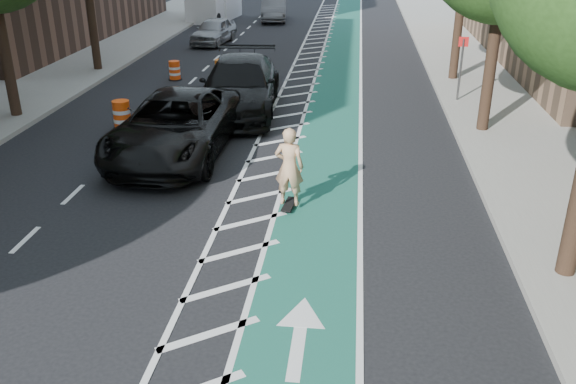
# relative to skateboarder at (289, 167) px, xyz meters

# --- Properties ---
(ground) EXTENTS (120.00, 120.00, 0.00)m
(ground) POSITION_rel_skateboarder_xyz_m (-2.30, -2.22, -1.06)
(ground) COLOR black
(ground) RESTS_ON ground
(bike_lane) EXTENTS (2.00, 90.00, 0.01)m
(bike_lane) POSITION_rel_skateboarder_xyz_m (0.70, 7.78, -1.06)
(bike_lane) COLOR #18544C
(bike_lane) RESTS_ON ground
(buffer_strip) EXTENTS (1.40, 90.00, 0.01)m
(buffer_strip) POSITION_rel_skateboarder_xyz_m (-0.80, 7.78, -1.06)
(buffer_strip) COLOR silver
(buffer_strip) RESTS_ON ground
(sidewalk_right) EXTENTS (5.00, 90.00, 0.15)m
(sidewalk_right) POSITION_rel_skateboarder_xyz_m (7.20, 7.78, -0.99)
(sidewalk_right) COLOR gray
(sidewalk_right) RESTS_ON ground
(curb_right) EXTENTS (0.12, 90.00, 0.16)m
(curb_right) POSITION_rel_skateboarder_xyz_m (4.75, 7.78, -0.98)
(curb_right) COLOR gray
(curb_right) RESTS_ON ground
(curb_left) EXTENTS (0.12, 90.00, 0.16)m
(curb_left) POSITION_rel_skateboarder_xyz_m (-9.35, 7.78, -0.98)
(curb_left) COLOR gray
(curb_left) RESTS_ON ground
(sign_post) EXTENTS (0.35, 0.08, 2.47)m
(sign_post) POSITION_rel_skateboarder_xyz_m (5.30, 9.78, 0.29)
(sign_post) COLOR #4C4C4C
(sign_post) RESTS_ON ground
(skateboard) EXTENTS (0.33, 0.85, 0.11)m
(skateboard) POSITION_rel_skateboarder_xyz_m (0.00, 0.00, -0.97)
(skateboard) COLOR black
(skateboard) RESTS_ON ground
(skateboarder) EXTENTS (0.74, 0.53, 1.90)m
(skateboarder) POSITION_rel_skateboarder_xyz_m (0.00, 0.00, 0.00)
(skateboarder) COLOR tan
(skateboarder) RESTS_ON skateboard
(suv_near) EXTENTS (3.08, 6.45, 1.78)m
(suv_near) POSITION_rel_skateboarder_xyz_m (-3.67, 3.31, -0.17)
(suv_near) COLOR black
(suv_near) RESTS_ON ground
(suv_far) EXTENTS (3.06, 6.62, 1.87)m
(suv_far) POSITION_rel_skateboarder_xyz_m (-2.64, 7.88, -0.13)
(suv_far) COLOR black
(suv_far) RESTS_ON ground
(car_silver) EXTENTS (2.16, 4.27, 1.39)m
(car_silver) POSITION_rel_skateboarder_xyz_m (-6.48, 20.82, -0.37)
(car_silver) COLOR gray
(car_silver) RESTS_ON ground
(car_grey) EXTENTS (2.15, 4.84, 1.55)m
(car_grey) POSITION_rel_skateboarder_xyz_m (-4.27, 29.67, -0.29)
(car_grey) COLOR slate
(car_grey) RESTS_ON ground
(box_truck) EXTENTS (2.93, 5.47, 2.18)m
(box_truck) POSITION_rel_skateboarder_xyz_m (-8.45, 29.93, -0.06)
(box_truck) COLOR silver
(box_truck) RESTS_ON ground
(barrel_a) EXTENTS (0.71, 0.71, 0.97)m
(barrel_a) POSITION_rel_skateboarder_xyz_m (-6.10, 5.39, -0.61)
(barrel_a) COLOR #FF4D0D
(barrel_a) RESTS_ON ground
(barrel_b) EXTENTS (0.75, 0.75, 1.02)m
(barrel_b) POSITION_rel_skateboarder_xyz_m (-4.10, 11.78, -0.58)
(barrel_b) COLOR orange
(barrel_b) RESTS_ON ground
(barrel_c) EXTENTS (0.59, 0.59, 0.81)m
(barrel_c) POSITION_rel_skateboarder_xyz_m (-6.30, 12.28, -0.68)
(barrel_c) COLOR #FF480D
(barrel_c) RESTS_ON ground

